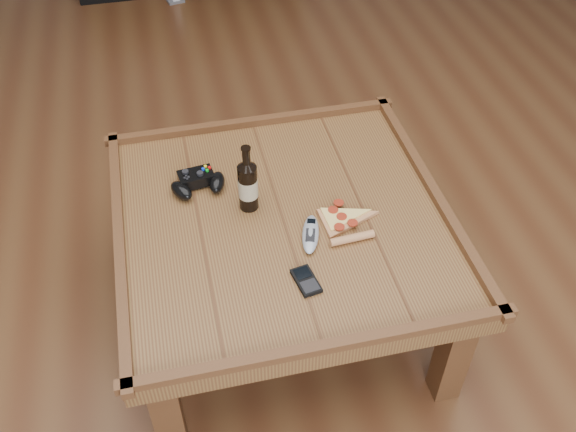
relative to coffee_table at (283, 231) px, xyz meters
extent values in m
plane|color=#4F2A16|center=(0.00, 0.00, -0.39)|extent=(6.00, 6.00, 0.00)
cube|color=#563018|center=(0.00, 0.00, 0.03)|extent=(1.00, 1.00, 0.06)
cube|color=#462312|center=(-0.42, -0.42, -0.20)|extent=(0.08, 0.08, 0.39)
cube|color=#462312|center=(0.42, -0.42, -0.20)|extent=(0.08, 0.08, 0.39)
cube|color=#462312|center=(-0.42, 0.42, -0.20)|extent=(0.08, 0.08, 0.39)
cube|color=#462312|center=(0.42, 0.42, -0.20)|extent=(0.08, 0.08, 0.39)
cube|color=#462312|center=(0.00, 0.48, 0.07)|extent=(1.03, 0.03, 0.03)
cube|color=#462312|center=(0.00, -0.48, 0.07)|extent=(1.03, 0.03, 0.03)
cube|color=#462312|center=(0.48, 0.00, 0.07)|extent=(0.03, 1.03, 0.03)
cube|color=#462312|center=(-0.48, 0.00, 0.07)|extent=(0.03, 1.03, 0.03)
cylinder|color=black|center=(-0.09, 0.07, 0.14)|extent=(0.06, 0.06, 0.16)
cone|color=black|center=(-0.09, 0.07, 0.23)|extent=(0.06, 0.06, 0.03)
cylinder|color=black|center=(-0.09, 0.07, 0.26)|extent=(0.02, 0.02, 0.06)
cylinder|color=black|center=(-0.09, 0.07, 0.29)|extent=(0.03, 0.03, 0.01)
cylinder|color=beige|center=(-0.09, 0.07, 0.14)|extent=(0.06, 0.06, 0.06)
cube|color=black|center=(-0.23, 0.21, 0.09)|extent=(0.12, 0.08, 0.04)
ellipsoid|color=black|center=(-0.29, 0.16, 0.08)|extent=(0.09, 0.10, 0.04)
ellipsoid|color=black|center=(-0.17, 0.18, 0.08)|extent=(0.07, 0.10, 0.04)
cylinder|color=black|center=(-0.26, 0.22, 0.11)|extent=(0.02, 0.02, 0.01)
cylinder|color=black|center=(-0.22, 0.20, 0.11)|extent=(0.02, 0.02, 0.01)
cylinder|color=yellow|center=(-0.20, 0.23, 0.11)|extent=(0.01, 0.01, 0.01)
cylinder|color=red|center=(-0.19, 0.23, 0.11)|extent=(0.01, 0.01, 0.01)
cylinder|color=#0C33CC|center=(-0.21, 0.22, 0.11)|extent=(0.01, 0.01, 0.01)
cylinder|color=#0C9919|center=(-0.20, 0.21, 0.11)|extent=(0.01, 0.01, 0.01)
cylinder|color=tan|center=(0.18, -0.14, 0.07)|extent=(0.13, 0.03, 0.02)
cylinder|color=#AD2F16|center=(0.15, -0.09, 0.08)|extent=(0.03, 0.03, 0.00)
cylinder|color=#AD2F16|center=(0.19, -0.09, 0.08)|extent=(0.03, 0.03, 0.00)
cylinder|color=#AD2F16|center=(0.17, -0.05, 0.08)|extent=(0.03, 0.03, 0.00)
cylinder|color=#AD2F16|center=(0.15, -0.02, 0.08)|extent=(0.03, 0.03, 0.00)
cylinder|color=#AD2F16|center=(0.18, 0.01, 0.08)|extent=(0.03, 0.03, 0.00)
cube|color=black|center=(0.01, -0.26, 0.07)|extent=(0.07, 0.11, 0.01)
cube|color=black|center=(0.00, -0.24, 0.07)|extent=(0.05, 0.05, 0.00)
cube|color=black|center=(0.01, -0.29, 0.07)|extent=(0.05, 0.05, 0.00)
ellipsoid|color=#9BA1A9|center=(0.06, -0.10, 0.07)|extent=(0.09, 0.17, 0.02)
cube|color=black|center=(0.08, -0.06, 0.08)|extent=(0.03, 0.03, 0.00)
cube|color=black|center=(0.06, -0.11, 0.08)|extent=(0.04, 0.06, 0.00)
camera|label=1|loc=(-0.29, -1.35, 1.42)|focal=40.00mm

